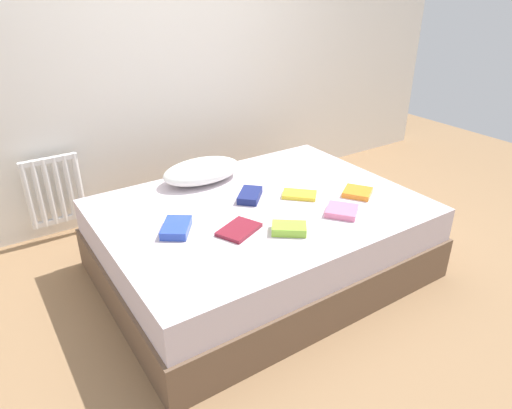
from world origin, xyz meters
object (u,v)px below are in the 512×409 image
at_px(textbook_yellow, 299,195).
at_px(textbook_lime, 289,229).
at_px(textbook_blue, 176,228).
at_px(bed, 260,239).
at_px(textbook_maroon, 239,230).
at_px(pillow, 202,171).
at_px(textbook_navy, 250,195).
at_px(radiator, 54,191).
at_px(textbook_pink, 342,211).
at_px(textbook_orange, 357,192).

distance_m(textbook_yellow, textbook_lime, 0.48).
bearing_deg(textbook_yellow, textbook_blue, -137.47).
relative_size(bed, textbook_maroon, 8.30).
xyz_separation_m(pillow, textbook_navy, (0.13, -0.43, -0.05)).
height_order(bed, pillow, pillow).
bearing_deg(radiator, textbook_yellow, -43.84).
relative_size(pillow, textbook_blue, 2.58).
height_order(textbook_pink, textbook_blue, textbook_blue).
distance_m(textbook_pink, textbook_blue, 1.00).
bearing_deg(bed, textbook_pink, -47.41).
bearing_deg(textbook_yellow, textbook_orange, 14.84).
distance_m(textbook_yellow, textbook_pink, 0.34).
bearing_deg(textbook_orange, textbook_yellow, 116.65).
bearing_deg(textbook_yellow, textbook_maroon, -119.28).
distance_m(textbook_lime, textbook_navy, 0.49).
bearing_deg(textbook_orange, pillow, 100.41).
bearing_deg(textbook_maroon, textbook_pink, -38.29).
distance_m(textbook_pink, textbook_navy, 0.60).
height_order(textbook_pink, textbook_lime, textbook_lime).
bearing_deg(textbook_blue, textbook_orange, -64.56).
relative_size(radiator, textbook_yellow, 2.36).
height_order(radiator, textbook_orange, radiator).
relative_size(textbook_maroon, textbook_lime, 1.24).
xyz_separation_m(bed, textbook_maroon, (-0.29, -0.21, 0.26)).
xyz_separation_m(radiator, pillow, (0.88, -0.66, 0.18)).
xyz_separation_m(textbook_maroon, textbook_yellow, (0.57, 0.17, 0.00)).
distance_m(pillow, textbook_pink, 1.03).
distance_m(radiator, textbook_pink, 2.09).
xyz_separation_m(radiator, textbook_navy, (1.01, -1.09, 0.13)).
bearing_deg(textbook_orange, radiator, 104.80).
bearing_deg(textbook_maroon, bed, 12.30).
xyz_separation_m(radiator, textbook_pink, (1.36, -1.58, 0.13)).
bearing_deg(textbook_lime, textbook_orange, 49.40).
height_order(textbook_maroon, textbook_blue, textbook_blue).
xyz_separation_m(radiator, textbook_maroon, (0.72, -1.41, 0.12)).
distance_m(textbook_maroon, textbook_lime, 0.29).
xyz_separation_m(textbook_maroon, textbook_orange, (0.91, -0.02, 0.01)).
bearing_deg(textbook_blue, textbook_yellow, -56.09).
relative_size(radiator, textbook_pink, 2.84).
height_order(pillow, textbook_blue, pillow).
distance_m(bed, textbook_maroon, 0.45).
distance_m(radiator, textbook_orange, 2.18).
xyz_separation_m(textbook_maroon, textbook_lime, (0.23, -0.17, 0.01)).
bearing_deg(textbook_blue, textbook_maroon, -87.64).
relative_size(textbook_yellow, textbook_blue, 0.98).
bearing_deg(textbook_orange, textbook_maroon, 144.67).
relative_size(textbook_maroon, textbook_yellow, 1.10).
distance_m(bed, textbook_navy, 0.30).
distance_m(textbook_blue, textbook_navy, 0.60).
height_order(textbook_yellow, textbook_orange, textbook_orange).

